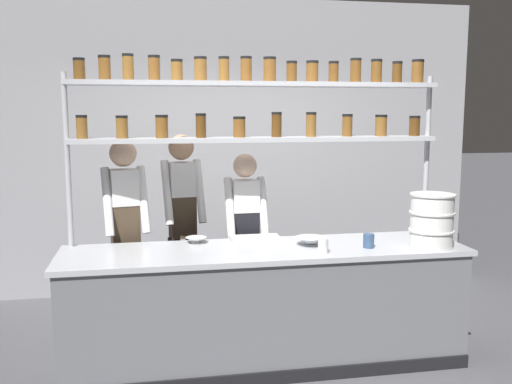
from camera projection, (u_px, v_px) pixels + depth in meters
ground_plane at (265, 362)px, 4.47m from camera, size 40.00×40.00×0.00m
back_wall at (229, 147)px, 6.20m from camera, size 5.49×0.12×3.14m
prep_counter at (265, 306)px, 4.40m from camera, size 3.09×0.76×0.92m
spice_shelf_unit at (258, 113)px, 4.52m from camera, size 2.97×0.28×2.38m
chef_left at (125, 228)px, 4.69m from camera, size 0.40×0.33×1.73m
chef_center at (183, 217)px, 5.04m from camera, size 0.40×0.33×1.75m
chef_right at (245, 233)px, 4.90m from camera, size 0.37×0.29×1.60m
container_stack at (432, 221)px, 4.34m from camera, size 0.34×0.34×0.41m
cutting_board at (256, 239)px, 4.60m from camera, size 0.40×0.26×0.02m
prep_bowl_near_left at (310, 241)px, 4.42m from camera, size 0.24×0.24×0.07m
prep_bowl_center_front at (196, 240)px, 4.51m from camera, size 0.17×0.17×0.05m
serving_cup_front at (323, 246)px, 4.19m from camera, size 0.07×0.07×0.11m
serving_cup_by_board at (369, 241)px, 4.35m from camera, size 0.08×0.08×0.11m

